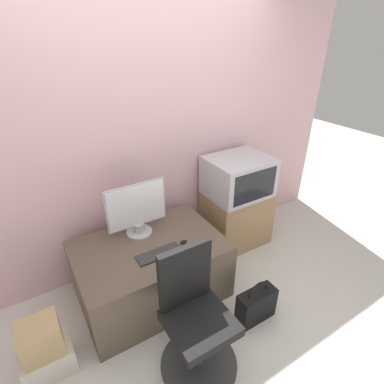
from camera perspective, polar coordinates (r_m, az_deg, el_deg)
The scene contains 12 objects.
ground_plane at distance 2.61m, azimuth 7.88°, elevation -26.66°, with size 12.00×12.00×0.00m, color beige.
wall_back at distance 2.76m, azimuth -7.85°, elevation 10.67°, with size 4.40×0.05×2.60m.
desk at distance 2.75m, azimuth -7.81°, elevation -14.40°, with size 1.22×0.84×0.55m.
side_stand at distance 3.35m, azimuth 8.42°, elevation -4.80°, with size 0.67×0.49×0.62m.
main_monitor at distance 2.58m, azimuth -10.43°, elevation -3.44°, with size 0.53×0.23×0.48m.
keyboard at distance 2.46m, azimuth -6.30°, elevation -11.58°, with size 0.37×0.13×0.01m.
mouse at distance 2.55m, azimuth -1.62°, elevation -9.48°, with size 0.06×0.04×0.03m.
crt_tv at distance 3.07m, azimuth 8.85°, elevation 2.92°, with size 0.62×0.51×0.40m.
office_chair at distance 2.21m, azimuth 0.65°, elevation -23.74°, with size 0.55×0.55×0.95m.
cardboard_box_lower at distance 2.60m, azimuth -25.63°, elevation -26.86°, with size 0.34×0.25×0.20m.
cardboard_box_upper at distance 2.43m, azimuth -26.88°, elevation -23.63°, with size 0.26×0.22×0.26m.
handbag at distance 2.67m, azimuth 12.11°, elevation -20.31°, with size 0.33×0.14×0.40m.
Camera 1 is at (-1.04, -1.09, 2.14)m, focal length 28.00 mm.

